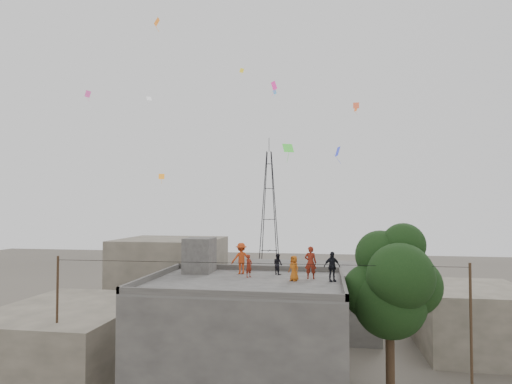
# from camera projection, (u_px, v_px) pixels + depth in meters

# --- Properties ---
(main_building) EXTENTS (10.00, 8.00, 6.10)m
(main_building) POSITION_uv_depth(u_px,v_px,m) (245.00, 342.00, 21.75)
(main_building) COLOR #43413F
(main_building) RESTS_ON ground
(parapet) EXTENTS (10.00, 8.00, 0.30)m
(parapet) POSITION_uv_depth(u_px,v_px,m) (245.00, 279.00, 21.86)
(parapet) COLOR #43413F
(parapet) RESTS_ON main_building
(stair_head_box) EXTENTS (1.60, 1.80, 2.00)m
(stair_head_box) POSITION_uv_depth(u_px,v_px,m) (200.00, 255.00, 24.97)
(stair_head_box) COLOR #43413F
(stair_head_box) RESTS_ON main_building
(neighbor_west) EXTENTS (8.00, 10.00, 4.00)m
(neighbor_west) POSITION_uv_depth(u_px,v_px,m) (70.00, 340.00, 25.45)
(neighbor_west) COLOR #5A5447
(neighbor_west) RESTS_ON ground
(neighbor_north) EXTENTS (12.00, 9.00, 5.00)m
(neighbor_north) POSITION_uv_depth(u_px,v_px,m) (300.00, 297.00, 35.22)
(neighbor_north) COLOR #43413F
(neighbor_north) RESTS_ON ground
(neighbor_northwest) EXTENTS (9.00, 8.00, 7.00)m
(neighbor_northwest) POSITION_uv_depth(u_px,v_px,m) (170.00, 277.00, 39.15)
(neighbor_northwest) COLOR #5A5447
(neighbor_northwest) RESTS_ON ground
(neighbor_east) EXTENTS (7.00, 8.00, 4.40)m
(neighbor_east) POSITION_uv_depth(u_px,v_px,m) (472.00, 319.00, 29.34)
(neighbor_east) COLOR #5A5447
(neighbor_east) RESTS_ON ground
(tree) EXTENTS (4.90, 4.60, 9.10)m
(tree) POSITION_uv_depth(u_px,v_px,m) (393.00, 284.00, 21.26)
(tree) COLOR black
(tree) RESTS_ON ground
(utility_line) EXTENTS (20.12, 0.62, 7.40)m
(utility_line) POSITION_uv_depth(u_px,v_px,m) (250.00, 334.00, 20.46)
(utility_line) COLOR black
(utility_line) RESTS_ON ground
(transmission_tower) EXTENTS (2.97, 2.97, 20.01)m
(transmission_tower) POSITION_uv_depth(u_px,v_px,m) (269.00, 213.00, 62.06)
(transmission_tower) COLOR black
(transmission_tower) RESTS_ON ground
(person_red_adult) EXTENTS (0.64, 0.44, 1.72)m
(person_red_adult) POSITION_uv_depth(u_px,v_px,m) (311.00, 263.00, 22.69)
(person_red_adult) COLOR maroon
(person_red_adult) RESTS_ON main_building
(person_orange_child) EXTENTS (0.75, 0.72, 1.30)m
(person_orange_child) POSITION_uv_depth(u_px,v_px,m) (294.00, 268.00, 22.07)
(person_orange_child) COLOR #BD5B15
(person_orange_child) RESTS_ON main_building
(person_dark_child) EXTENTS (0.72, 0.72, 1.17)m
(person_dark_child) POSITION_uv_depth(u_px,v_px,m) (278.00, 264.00, 24.13)
(person_dark_child) COLOR black
(person_dark_child) RESTS_ON main_building
(person_dark_adult) EXTENTS (0.97, 0.71, 1.53)m
(person_dark_adult) POSITION_uv_depth(u_px,v_px,m) (332.00, 267.00, 21.86)
(person_dark_adult) COLOR black
(person_dark_adult) RESTS_ON main_building
(person_orange_adult) EXTENTS (1.31, 1.09, 1.76)m
(person_orange_adult) POSITION_uv_depth(u_px,v_px,m) (241.00, 258.00, 24.42)
(person_orange_adult) COLOR #C54016
(person_orange_adult) RESTS_ON main_building
(person_red_child) EXTENTS (0.48, 0.53, 1.23)m
(person_red_child) POSITION_uv_depth(u_px,v_px,m) (249.00, 266.00, 23.21)
(person_red_child) COLOR maroon
(person_red_child) RESTS_ON main_building
(kites) EXTENTS (18.39, 18.50, 9.67)m
(kites) POSITION_uv_depth(u_px,v_px,m) (258.00, 110.00, 29.68)
(kites) COLOR orange
(kites) RESTS_ON ground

